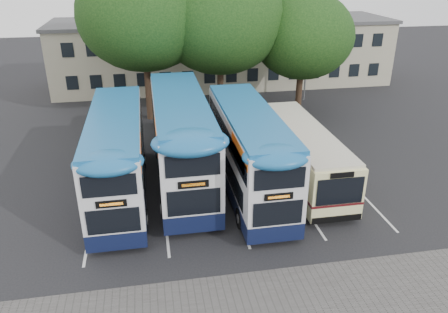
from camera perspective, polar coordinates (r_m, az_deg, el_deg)
ground at (r=20.87m, az=13.32°, el=-9.80°), size 120.00×120.00×0.00m
bay_lines at (r=23.95m, az=0.39°, el=-4.26°), size 14.12×11.00×0.01m
depot_building at (r=44.09m, az=-0.05°, el=13.58°), size 32.40×8.40×6.20m
lamp_post at (r=38.65m, az=10.96°, el=14.50°), size 0.25×1.05×9.06m
tree_left at (r=33.23m, az=-10.54°, el=17.78°), size 9.47×9.47×11.88m
tree_mid at (r=33.56m, az=-0.49°, el=17.53°), size 9.48×9.48×11.49m
tree_right at (r=34.90m, az=10.28°, el=15.26°), size 7.72×7.72×9.43m
bus_dd_left at (r=22.95m, az=-13.75°, el=0.51°), size 2.61×10.76×4.48m
bus_dd_mid at (r=23.88m, az=-5.61°, el=2.60°), size 2.82×11.62×4.84m
bus_dd_right at (r=22.87m, az=3.25°, el=1.13°), size 2.61×10.77×4.49m
bus_single at (r=24.80m, az=10.08°, el=0.81°), size 2.59×10.17×3.03m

